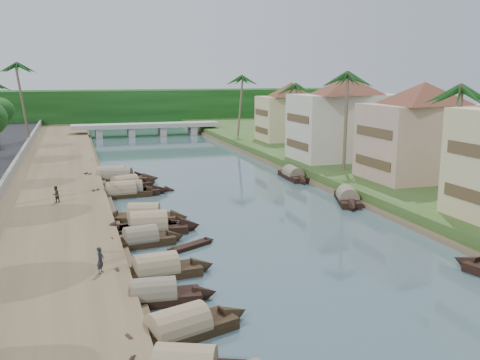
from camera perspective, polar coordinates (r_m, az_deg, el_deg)
name	(u,v)px	position (r m, az deg, el deg)	size (l,w,h in m)	color
ground	(291,250)	(36.46, 5.52, -7.42)	(220.00, 220.00, 0.00)	#3D545C
left_bank	(50,197)	(53.03, -19.59, -1.67)	(10.00, 180.00, 0.80)	brown
right_bank	(378,174)	(62.17, 14.56, 0.62)	(16.00, 180.00, 1.20)	#284C1E
retaining_wall	(1,189)	(53.20, -24.17, -0.93)	(0.40, 180.00, 1.10)	slate
treeline	(131,107)	(132.70, -11.59, 7.66)	(120.00, 14.00, 8.00)	black
bridge	(147,127)	(105.14, -9.94, 5.61)	(28.00, 4.00, 2.40)	#9D9E94
building_mid	(422,130)	(57.05, 18.86, 5.08)	(14.11, 14.11, 9.70)	tan
building_far	(346,117)	(68.29, 11.24, 6.58)	(15.59, 15.59, 10.20)	beige
building_distant	(291,111)	(86.76, 5.47, 7.34)	(12.62, 12.62, 9.20)	#C4BA83
sampan_2	(178,330)	(24.88, -6.60, -15.61)	(7.83, 3.94, 2.07)	black
sampan_3	(154,296)	(28.45, -9.21, -12.13)	(6.89, 1.96, 1.88)	black
sampan_4	(156,271)	(31.78, -8.93, -9.56)	(7.39, 2.25, 2.09)	black
sampan_5	(149,227)	(40.52, -9.71, -5.00)	(8.06, 2.53, 2.50)	black
sampan_6	(141,240)	(37.62, -10.54, -6.32)	(6.61, 2.37, 1.97)	black
sampan_7	(145,227)	(40.74, -10.11, -4.95)	(6.65, 2.12, 1.80)	black
sampan_8	(144,217)	(43.61, -10.19, -3.86)	(7.42, 3.60, 2.24)	black
sampan_9	(126,192)	(53.12, -12.02, -1.23)	(8.72, 2.15, 2.19)	black
sampan_10	(121,193)	(52.81, -12.61, -1.32)	(8.25, 2.31, 2.24)	black
sampan_11	(125,185)	(56.20, -12.15, -0.56)	(7.40, 4.04, 2.12)	black
sampan_12	(117,178)	(60.62, -13.01, 0.25)	(9.67, 4.58, 2.27)	black
sampan_13	(111,177)	(61.32, -13.58, 0.35)	(8.89, 3.48, 2.36)	black
sampan_15	(347,198)	(50.33, 11.39, -1.89)	(4.18, 7.88, 2.11)	black
sampan_16	(293,175)	(60.87, 5.67, 0.52)	(1.93, 8.19, 2.01)	black
canoe_1	(190,247)	(36.76, -5.38, -7.10)	(4.36, 2.92, 0.74)	black
canoe_2	(146,190)	(55.24, -9.96, -1.01)	(5.91, 3.03, 0.87)	black
palm_1	(457,91)	(46.77, 22.15, 8.83)	(3.20, 3.20, 10.91)	brown
palm_2	(347,76)	(59.80, 11.38, 10.79)	(3.20, 3.20, 12.02)	brown
palm_3	(293,87)	(75.68, 5.71, 9.87)	(3.20, 3.20, 10.50)	brown
palm_7	(239,78)	(92.93, -0.12, 10.81)	(3.20, 3.20, 11.60)	brown
palm_8	(22,66)	(90.31, -22.22, 11.18)	(3.20, 3.20, 13.34)	brown
tree_6	(366,118)	(73.92, 13.32, 6.41)	(4.88, 4.88, 6.73)	#4B3C2B
person_near	(100,260)	(30.76, -14.67, -8.27)	(0.55, 0.36, 1.50)	#25272C
person_far	(56,194)	(48.41, -19.07, -1.46)	(0.71, 0.55, 1.45)	#383127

